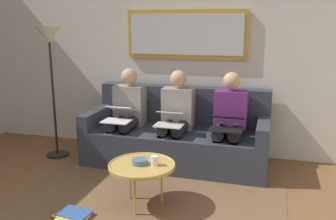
# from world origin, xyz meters

# --- Properties ---
(wall_rear) EXTENTS (6.00, 0.12, 2.60)m
(wall_rear) POSITION_xyz_m (0.00, -2.60, 1.30)
(wall_rear) COLOR beige
(wall_rear) RESTS_ON ground_plane
(area_rug) EXTENTS (2.60, 1.80, 0.01)m
(area_rug) POSITION_xyz_m (0.00, -0.85, 0.00)
(area_rug) COLOR brown
(area_rug) RESTS_ON ground_plane
(couch) EXTENTS (2.20, 0.90, 0.90)m
(couch) POSITION_xyz_m (0.00, -2.12, 0.31)
(couch) COLOR #2D333D
(couch) RESTS_ON ground_plane
(framed_mirror) EXTENTS (1.55, 0.05, 0.61)m
(framed_mirror) POSITION_xyz_m (0.00, -2.51, 1.55)
(framed_mirror) COLOR #B7892D
(coffee_table) EXTENTS (0.62, 0.62, 0.42)m
(coffee_table) POSITION_xyz_m (0.02, -0.90, 0.40)
(coffee_table) COLOR tan
(coffee_table) RESTS_ON ground_plane
(cup) EXTENTS (0.07, 0.07, 0.09)m
(cup) POSITION_xyz_m (-0.10, -0.91, 0.46)
(cup) COLOR silver
(cup) RESTS_ON coffee_table
(bowl) EXTENTS (0.15, 0.15, 0.05)m
(bowl) POSITION_xyz_m (0.04, -0.90, 0.44)
(bowl) COLOR slate
(bowl) RESTS_ON coffee_table
(person_left) EXTENTS (0.38, 0.58, 1.14)m
(person_left) POSITION_xyz_m (-0.64, -2.05, 0.61)
(person_left) COLOR #66236B
(person_left) RESTS_ON couch
(laptop_black) EXTENTS (0.36, 0.34, 0.15)m
(laptop_black) POSITION_xyz_m (-0.64, -1.81, 0.62)
(laptop_black) COLOR black
(person_middle) EXTENTS (0.38, 0.58, 1.14)m
(person_middle) POSITION_xyz_m (0.00, -2.05, 0.61)
(person_middle) COLOR gray
(person_middle) RESTS_ON couch
(laptop_silver) EXTENTS (0.32, 0.36, 0.15)m
(laptop_silver) POSITION_xyz_m (0.00, -1.81, 0.63)
(laptop_silver) COLOR silver
(person_right) EXTENTS (0.38, 0.58, 1.14)m
(person_right) POSITION_xyz_m (0.64, -2.05, 0.61)
(person_right) COLOR gray
(person_right) RESTS_ON couch
(laptop_white) EXTENTS (0.33, 0.39, 0.17)m
(laptop_white) POSITION_xyz_m (0.64, -1.82, 0.63)
(laptop_white) COLOR white
(magazine_stack) EXTENTS (0.34, 0.29, 0.04)m
(magazine_stack) POSITION_xyz_m (0.53, -0.51, 0.03)
(magazine_stack) COLOR red
(magazine_stack) RESTS_ON ground_plane
(standing_lamp) EXTENTS (0.32, 0.32, 1.66)m
(standing_lamp) POSITION_xyz_m (1.55, -1.85, 1.37)
(standing_lamp) COLOR black
(standing_lamp) RESTS_ON ground_plane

